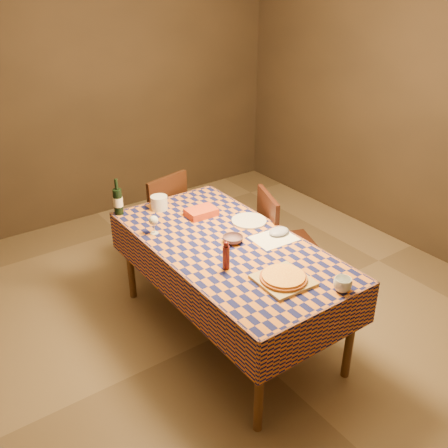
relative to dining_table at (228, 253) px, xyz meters
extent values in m
plane|color=brown|center=(0.00, 0.00, -0.69)|extent=(5.00, 5.00, 0.00)
cube|color=#34271D|center=(0.00, 2.50, 0.66)|extent=(4.50, 0.10, 2.70)
cube|color=#34271D|center=(2.25, 0.00, 0.66)|extent=(0.10, 5.00, 2.70)
cylinder|color=brown|center=(-0.38, -0.83, -0.32)|extent=(0.06, 0.06, 0.75)
cylinder|color=brown|center=(0.38, -0.83, -0.32)|extent=(0.06, 0.06, 0.75)
cylinder|color=brown|center=(-0.38, 0.83, -0.32)|extent=(0.06, 0.06, 0.75)
cylinder|color=brown|center=(0.38, 0.83, -0.32)|extent=(0.06, 0.06, 0.75)
cube|color=brown|center=(0.00, 0.00, 0.05)|extent=(0.90, 1.80, 0.03)
cube|color=brown|center=(0.00, 0.00, 0.07)|extent=(0.92, 1.82, 0.02)
cube|color=brown|center=(0.00, -0.92, -0.07)|extent=(0.94, 0.01, 0.30)
cube|color=brown|center=(0.00, 0.92, -0.07)|extent=(0.94, 0.01, 0.30)
cube|color=brown|center=(-0.47, 0.00, -0.07)|extent=(0.01, 1.84, 0.30)
cube|color=brown|center=(0.47, 0.00, -0.07)|extent=(0.01, 1.84, 0.30)
cube|color=tan|center=(0.00, -0.57, 0.09)|extent=(0.32, 0.32, 0.02)
cylinder|color=#A24D1B|center=(0.00, -0.57, 0.10)|extent=(0.31, 0.31, 0.02)
cylinder|color=orange|center=(0.00, -0.57, 0.12)|extent=(0.28, 0.28, 0.01)
cylinder|color=#4C1114|center=(-0.20, -0.25, 0.15)|extent=(0.06, 0.06, 0.16)
sphere|color=#4C1114|center=(-0.20, -0.25, 0.25)|extent=(0.03, 0.03, 0.03)
imported|color=#604551|center=(0.04, 0.00, 0.10)|extent=(0.16, 0.16, 0.04)
cylinder|color=silver|center=(-0.34, 0.42, 0.08)|extent=(0.08, 0.08, 0.00)
cylinder|color=silver|center=(-0.34, 0.42, 0.11)|extent=(0.01, 0.01, 0.07)
sphere|color=silver|center=(-0.34, 0.42, 0.18)|extent=(0.07, 0.07, 0.07)
ellipsoid|color=#3D070A|center=(-0.34, 0.42, 0.17)|extent=(0.05, 0.05, 0.03)
cylinder|color=black|center=(-0.41, 0.86, 0.18)|extent=(0.08, 0.08, 0.20)
cylinder|color=black|center=(-0.41, 0.86, 0.32)|extent=(0.03, 0.03, 0.08)
cylinder|color=white|center=(-0.41, 0.86, 0.18)|extent=(0.08, 0.08, 0.07)
cylinder|color=silver|center=(-0.12, 0.76, 0.13)|extent=(0.15, 0.15, 0.11)
cube|color=#C7401A|center=(0.08, 0.47, 0.10)|extent=(0.23, 0.17, 0.06)
cylinder|color=silver|center=(0.32, 0.17, 0.08)|extent=(0.32, 0.32, 0.02)
imported|color=white|center=(0.22, -0.85, 0.12)|extent=(0.12, 0.12, 0.09)
cube|color=white|center=(0.30, -0.13, 0.08)|extent=(0.31, 0.24, 0.00)
ellipsoid|color=#A1A8CE|center=(0.37, -0.10, 0.10)|extent=(0.17, 0.13, 0.05)
cube|color=black|center=(0.03, 1.16, -0.24)|extent=(0.50, 0.50, 0.04)
cube|color=black|center=(0.07, 0.97, 0.01)|extent=(0.42, 0.13, 0.46)
cylinder|color=black|center=(0.16, 1.38, -0.48)|extent=(0.04, 0.04, 0.43)
cylinder|color=black|center=(-0.19, 1.30, -0.48)|extent=(0.04, 0.04, 0.43)
cylinder|color=black|center=(0.24, 1.03, -0.48)|extent=(0.04, 0.04, 0.43)
cylinder|color=black|center=(-0.11, 0.95, -0.48)|extent=(0.04, 0.04, 0.43)
cube|color=black|center=(0.71, 0.13, -0.24)|extent=(0.54, 0.54, 0.04)
cube|color=black|center=(0.52, 0.20, 0.01)|extent=(0.18, 0.41, 0.46)
cylinder|color=black|center=(0.82, -0.10, -0.48)|extent=(0.04, 0.04, 0.43)
cylinder|color=black|center=(0.94, 0.24, -0.48)|extent=(0.04, 0.04, 0.43)
cylinder|color=black|center=(0.48, 0.03, -0.48)|extent=(0.04, 0.04, 0.43)
cylinder|color=black|center=(0.61, 0.36, -0.48)|extent=(0.04, 0.04, 0.43)
camera|label=1|loc=(-1.76, -2.42, 1.78)|focal=40.00mm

